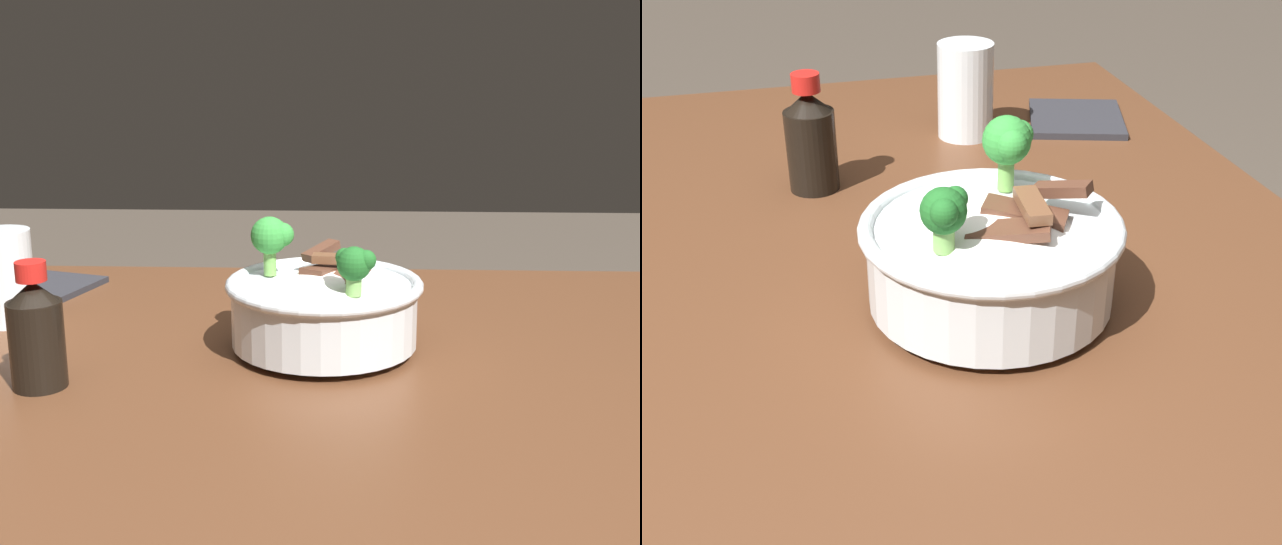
# 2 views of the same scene
# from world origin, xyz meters

# --- Properties ---
(dining_table) EXTENTS (1.33, 0.83, 0.78)m
(dining_table) POSITION_xyz_m (0.00, 0.00, 0.65)
(dining_table) COLOR #56331E
(dining_table) RESTS_ON ground
(rice_bowl) EXTENTS (0.20, 0.20, 0.14)m
(rice_bowl) POSITION_xyz_m (-0.06, 0.08, 0.83)
(rice_bowl) COLOR silver
(rice_bowl) RESTS_ON dining_table
(drinking_glass) EXTENTS (0.06, 0.06, 0.11)m
(drinking_glass) POSITION_xyz_m (-0.43, 0.15, 0.83)
(drinking_glass) COLOR white
(drinking_glass) RESTS_ON dining_table
(soy_sauce_bottle) EXTENTS (0.05, 0.05, 0.12)m
(soy_sauce_bottle) POSITION_xyz_m (-0.32, -0.04, 0.83)
(soy_sauce_bottle) COLOR black
(soy_sauce_bottle) RESTS_ON dining_table
(folded_napkin) EXTENTS (0.15, 0.14, 0.01)m
(folded_napkin) POSITION_xyz_m (-0.44, 0.30, 0.78)
(folded_napkin) COLOR #28282D
(folded_napkin) RESTS_ON dining_table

